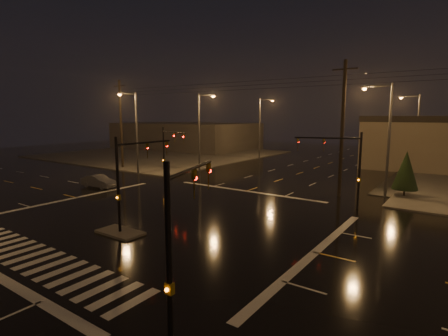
{
  "coord_description": "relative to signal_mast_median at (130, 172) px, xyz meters",
  "views": [
    {
      "loc": [
        17.2,
        -17.33,
        7.23
      ],
      "look_at": [
        1.04,
        5.74,
        3.0
      ],
      "focal_mm": 28.0,
      "sensor_mm": 36.0,
      "label": 1
    }
  ],
  "objects": [
    {
      "name": "stop_bar_far",
      "position": [
        -0.0,
        14.07,
        -3.75
      ],
      "size": [
        16.0,
        0.5,
        0.01
      ],
      "primitive_type": "cube",
      "color": "beige",
      "rests_on": "ground"
    },
    {
      "name": "car_crossing",
      "position": [
        -13.21,
        6.95,
        -3.11
      ],
      "size": [
        3.98,
        1.71,
        1.28
      ],
      "primitive_type": "imported",
      "rotation": [
        0.0,
        0.0,
        1.66
      ],
      "color": "slate",
      "rests_on": "ground"
    },
    {
      "name": "crosswalk",
      "position": [
        -0.0,
        -5.93,
        -3.75
      ],
      "size": [
        15.0,
        2.6,
        0.01
      ],
      "primitive_type": "cube",
      "color": "beige",
      "rests_on": "ground"
    },
    {
      "name": "utility_pole_0",
      "position": [
        -22.0,
        17.07,
        2.38
      ],
      "size": [
        2.2,
        0.32,
        12.0
      ],
      "color": "black",
      "rests_on": "ground"
    },
    {
      "name": "conifer_0",
      "position": [
        12.87,
        20.2,
        -1.32
      ],
      "size": [
        2.22,
        2.22,
        4.16
      ],
      "color": "black",
      "rests_on": "ground"
    },
    {
      "name": "sidewalk_nw",
      "position": [
        -30.0,
        33.07,
        -3.69
      ],
      "size": [
        36.0,
        36.0,
        0.12
      ],
      "primitive_type": "cube",
      "color": "#494641",
      "rests_on": "ground"
    },
    {
      "name": "streetlight_1",
      "position": [
        -11.18,
        21.07,
        2.05
      ],
      "size": [
        2.77,
        0.32,
        10.0
      ],
      "color": "#38383A",
      "rests_on": "ground"
    },
    {
      "name": "streetlight_2",
      "position": [
        -11.18,
        37.07,
        2.05
      ],
      "size": [
        2.77,
        0.32,
        10.0
      ],
      "color": "#38383A",
      "rests_on": "ground"
    },
    {
      "name": "signal_mast_ne",
      "position": [
        9.5,
        13.21,
        0.04
      ],
      "size": [
        4.84,
        1.86,
        6.0
      ],
      "color": "black",
      "rests_on": "ground"
    },
    {
      "name": "signal_mast_se",
      "position": [
        10.23,
        -6.68,
        -0.04
      ],
      "size": [
        1.55,
        3.87,
        6.0
      ],
      "color": "black",
      "rests_on": "ground"
    },
    {
      "name": "ground",
      "position": [
        -0.0,
        3.07,
        -3.75
      ],
      "size": [
        140.0,
        140.0,
        0.0
      ],
      "primitive_type": "plane",
      "color": "black",
      "rests_on": "ground"
    },
    {
      "name": "signal_mast_median",
      "position": [
        0.0,
        0.0,
        0.0
      ],
      "size": [
        0.25,
        4.59,
        6.0
      ],
      "color": "black",
      "rests_on": "ground"
    },
    {
      "name": "commercial_block",
      "position": [
        -35.0,
        45.07,
        -0.95
      ],
      "size": [
        30.0,
        18.0,
        5.6
      ],
      "primitive_type": "cube",
      "color": "#3C3734",
      "rests_on": "ground"
    },
    {
      "name": "streetlight_4",
      "position": [
        11.18,
        39.07,
        2.05
      ],
      "size": [
        2.77,
        0.32,
        10.0
      ],
      "color": "#38383A",
      "rests_on": "ground"
    },
    {
      "name": "signal_mast_nw",
      "position": [
        -9.5,
        13.21,
        0.04
      ],
      "size": [
        4.84,
        1.86,
        6.0
      ],
      "color": "black",
      "rests_on": "ground"
    },
    {
      "name": "streetlight_5",
      "position": [
        -16.0,
        14.26,
        2.05
      ],
      "size": [
        0.32,
        2.77,
        10.0
      ],
      "color": "#38383A",
      "rests_on": "ground"
    },
    {
      "name": "utility_pole_1",
      "position": [
        8.0,
        17.07,
        2.38
      ],
      "size": [
        2.2,
        0.32,
        12.0
      ],
      "color": "black",
      "rests_on": "ground"
    },
    {
      "name": "median_island",
      "position": [
        -0.0,
        -0.93,
        -3.68
      ],
      "size": [
        3.0,
        1.6,
        0.15
      ],
      "primitive_type": "cube",
      "color": "#494641",
      "rests_on": "ground"
    },
    {
      "name": "streetlight_3",
      "position": [
        11.18,
        19.07,
        2.05
      ],
      "size": [
        2.77,
        0.32,
        10.0
      ],
      "color": "#38383A",
      "rests_on": "ground"
    }
  ]
}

